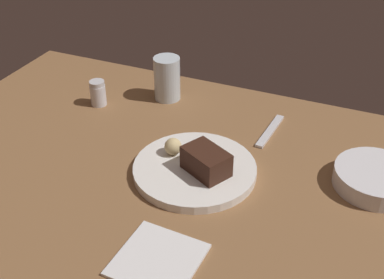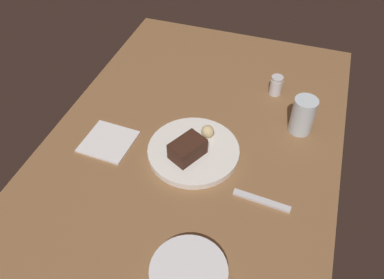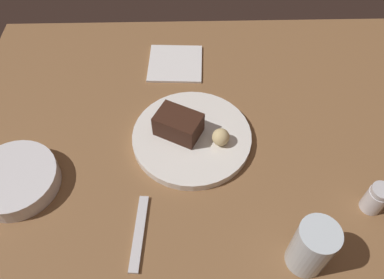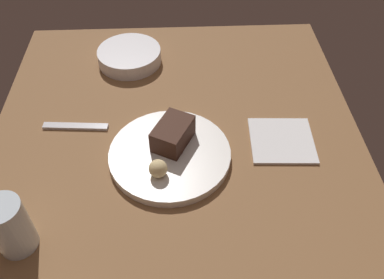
{
  "view_description": "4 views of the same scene",
  "coord_description": "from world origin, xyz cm",
  "views": [
    {
      "loc": [
        39.61,
        -75.42,
        67.57
      ],
      "look_at": [
        5.02,
        5.34,
        8.64
      ],
      "focal_mm": 46.55,
      "sensor_mm": 36.0,
      "label": 1
    },
    {
      "loc": [
        78.48,
        24.87,
        85.54
      ],
      "look_at": [
        7.52,
        1.18,
        8.74
      ],
      "focal_mm": 36.52,
      "sensor_mm": 36.0,
      "label": 2
    },
    {
      "loc": [
        8.43,
        52.1,
        69.43
      ],
      "look_at": [
        7.27,
        3.12,
        5.19
      ],
      "focal_mm": 35.25,
      "sensor_mm": 36.0,
      "label": 3
    },
    {
      "loc": [
        -51.04,
        -0.56,
        69.71
      ],
      "look_at": [
        7.81,
        -3.24,
        7.92
      ],
      "focal_mm": 38.36,
      "sensor_mm": 36.0,
      "label": 4
    }
  ],
  "objects": [
    {
      "name": "water_glass",
      "position": [
        -12.1,
        28.85,
        8.76
      ],
      "size": [
        6.85,
        6.85,
        11.52
      ],
      "primitive_type": "cylinder",
      "color": "silver",
      "rests_on": "dining_table"
    },
    {
      "name": "side_bowl",
      "position": [
        42.7,
        12.16,
        4.91
      ],
      "size": [
        17.01,
        17.01,
        3.82
      ],
      "primitive_type": "cylinder",
      "color": "silver",
      "rests_on": "dining_table"
    },
    {
      "name": "bread_roll",
      "position": [
        1.24,
        3.82,
        6.78
      ],
      "size": [
        3.76,
        3.76,
        3.76
      ],
      "primitive_type": "sphere",
      "color": "#DBC184",
      "rests_on": "dessert_plate"
    },
    {
      "name": "salt_shaker",
      "position": [
        -27.05,
        18.75,
        6.29
      ],
      "size": [
        4.05,
        4.05,
        6.68
      ],
      "color": "silver",
      "rests_on": "dining_table"
    },
    {
      "name": "dining_table",
      "position": [
        0.0,
        0.0,
        1.5
      ],
      "size": [
        120.0,
        84.0,
        3.0
      ],
      "primitive_type": "cube",
      "color": "brown",
      "rests_on": "ground"
    },
    {
      "name": "chocolate_cake_slice",
      "position": [
        10.12,
        0.73,
        7.47
      ],
      "size": [
        11.3,
        9.98,
        5.14
      ],
      "primitive_type": "cube",
      "rotation": [
        0.0,
        0.0,
        5.8
      ],
      "color": "#381E14",
      "rests_on": "dessert_plate"
    },
    {
      "name": "dessert_spoon",
      "position": [
        17.58,
        23.26,
        3.35
      ],
      "size": [
        2.95,
        15.09,
        0.7
      ],
      "primitive_type": "cube",
      "rotation": [
        0.0,
        0.0,
        1.49
      ],
      "color": "silver",
      "rests_on": "dining_table"
    },
    {
      "name": "dessert_plate",
      "position": [
        7.28,
        1.54,
        3.95
      ],
      "size": [
        26.04,
        26.04,
        1.9
      ],
      "primitive_type": "cylinder",
      "color": "white",
      "rests_on": "dining_table"
    },
    {
      "name": "folded_napkin",
      "position": [
        11.02,
        -23.48,
        3.3
      ],
      "size": [
        14.46,
        14.66,
        0.6
      ],
      "primitive_type": "cube",
      "rotation": [
        0.0,
        0.0,
        -0.05
      ],
      "color": "white",
      "rests_on": "dining_table"
    }
  ]
}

